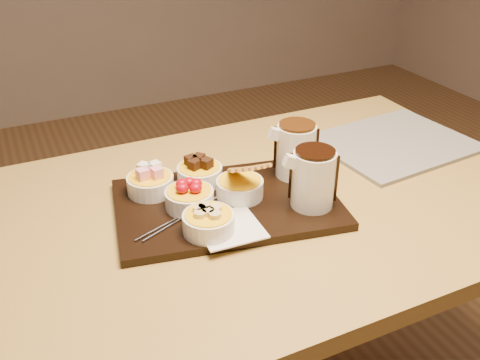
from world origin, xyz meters
name	(u,v)px	position (x,y,z in m)	size (l,w,h in m)	color
dining_table	(274,233)	(0.00, 0.00, 0.65)	(1.20, 0.80, 0.75)	#AA883F
serving_board	(227,204)	(-0.11, 0.00, 0.76)	(0.46, 0.30, 0.02)	black
napkin	(229,228)	(-0.15, -0.09, 0.77)	(0.12, 0.12, 0.00)	white
bowl_marshmallows	(151,184)	(-0.25, 0.10, 0.79)	(0.10, 0.10, 0.04)	white
bowl_cake	(200,175)	(-0.14, 0.10, 0.79)	(0.10, 0.10, 0.04)	white
bowl_strawberries	(189,199)	(-0.19, 0.01, 0.79)	(0.10, 0.10, 0.04)	white
bowl_biscotti	(240,188)	(-0.08, 0.01, 0.79)	(0.10, 0.10, 0.04)	white
bowl_bananas	(209,223)	(-0.19, -0.08, 0.79)	(0.10, 0.10, 0.04)	white
pitcher_dark_chocolate	(313,179)	(0.04, -0.09, 0.83)	(0.09, 0.09, 0.12)	silver
pitcher_milk_chocolate	(296,151)	(0.07, 0.04, 0.83)	(0.09, 0.09, 0.12)	silver
fondue_skewers	(187,213)	(-0.21, -0.01, 0.77)	(0.26, 0.03, 0.01)	silver
newspaper	(394,143)	(0.40, 0.09, 0.76)	(0.38, 0.30, 0.01)	beige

